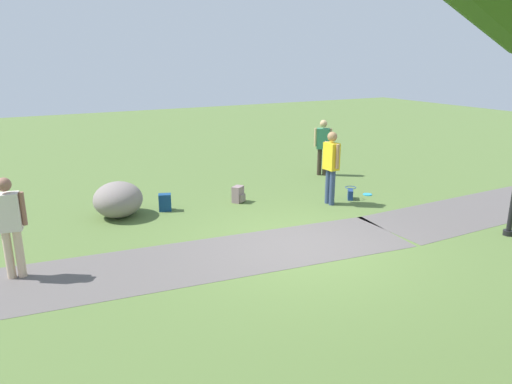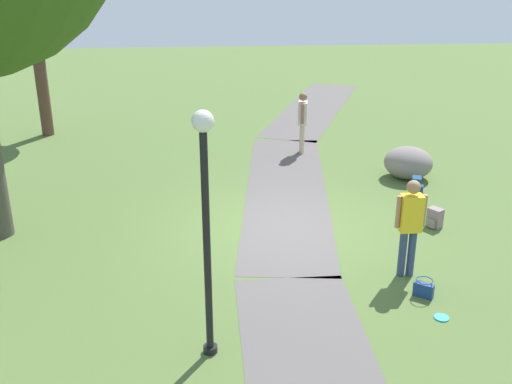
{
  "view_description": "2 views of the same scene",
  "coord_description": "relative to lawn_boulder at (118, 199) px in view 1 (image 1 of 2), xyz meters",
  "views": [
    {
      "loc": [
        4.71,
        6.86,
        3.48
      ],
      "look_at": [
        1.2,
        0.31,
        1.33
      ],
      "focal_mm": 33.52,
      "sensor_mm": 36.0,
      "label": 1
    },
    {
      "loc": [
        -11.12,
        1.26,
        5.31
      ],
      "look_at": [
        -0.88,
        0.49,
        1.16
      ],
      "focal_mm": 42.99,
      "sensor_mm": 36.0,
      "label": 2
    }
  ],
  "objects": [
    {
      "name": "handbag_on_grass",
      "position": [
        -5.39,
        1.4,
        -0.25
      ],
      "size": [
        0.38,
        0.38,
        0.31
      ],
      "color": "navy",
      "rests_on": "ground"
    },
    {
      "name": "lawn_boulder",
      "position": [
        0.0,
        0.0,
        0.0
      ],
      "size": [
        1.42,
        1.48,
        0.78
      ],
      "color": "gray",
      "rests_on": "ground"
    },
    {
      "name": "backpack_by_boulder",
      "position": [
        -1.03,
        0.11,
        -0.2
      ],
      "size": [
        0.33,
        0.32,
        0.4
      ],
      "color": "navy",
      "rests_on": "ground"
    },
    {
      "name": "woman_with_handbag",
      "position": [
        -4.68,
        1.49,
        0.63
      ],
      "size": [
        0.25,
        0.52,
        1.75
      ],
      "color": "navy",
      "rests_on": "ground"
    },
    {
      "name": "footpath_segment_mid",
      "position": [
        -0.66,
        3.06,
        -0.39
      ],
      "size": [
        8.16,
        2.74,
        0.01
      ],
      "color": "#5B5553",
      "rests_on": "ground"
    },
    {
      "name": "frisbee_on_grass",
      "position": [
        -6.02,
        1.32,
        -0.38
      ],
      "size": [
        0.23,
        0.23,
        0.02
      ],
      "color": "#279ACB",
      "rests_on": "ground"
    },
    {
      "name": "ground_plane",
      "position": [
        -2.63,
        3.49,
        -0.39
      ],
      "size": [
        48.0,
        48.0,
        0.0
      ],
      "primitive_type": "plane",
      "color": "#536C36"
    },
    {
      "name": "passerby_on_path",
      "position": [
        2.16,
        2.29,
        0.58
      ],
      "size": [
        0.51,
        0.3,
        1.67
      ],
      "color": "beige",
      "rests_on": "ground"
    },
    {
      "name": "footpath_segment_near",
      "position": [
        -8.63,
        3.48,
        -0.39
      ],
      "size": [
        8.02,
        1.92,
        0.01
      ],
      "color": "#5B5553",
      "rests_on": "ground"
    },
    {
      "name": "man_near_boulder",
      "position": [
        -6.22,
        -0.96,
        0.56
      ],
      "size": [
        0.43,
        0.41,
        1.65
      ],
      "color": "#322A1F",
      "rests_on": "ground"
    },
    {
      "name": "spare_backpack_on_lawn",
      "position": [
        -2.81,
        0.31,
        -0.2
      ],
      "size": [
        0.34,
        0.35,
        0.4
      ],
      "color": "gray",
      "rests_on": "ground"
    }
  ]
}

